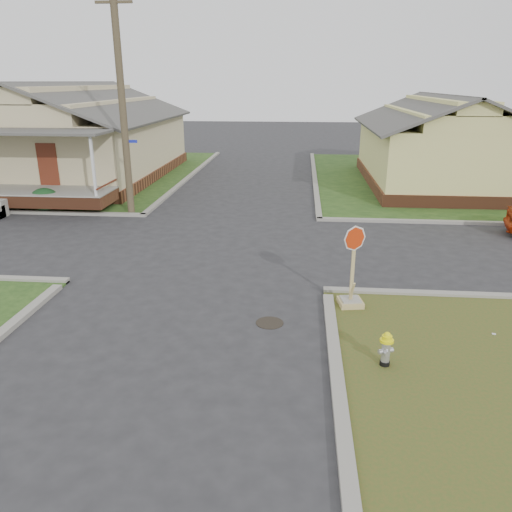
{
  "coord_description": "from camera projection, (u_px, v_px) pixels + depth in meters",
  "views": [
    {
      "loc": [
        2.82,
        -10.81,
        5.27
      ],
      "look_at": [
        1.75,
        1.0,
        1.1
      ],
      "focal_mm": 35.0,
      "sensor_mm": 36.0,
      "label": 1
    }
  ],
  "objects": [
    {
      "name": "ground",
      "position": [
        181.0,
        310.0,
        12.14
      ],
      "size": [
        120.0,
        120.0,
        0.0
      ],
      "primitive_type": "plane",
      "color": "#272729",
      "rests_on": "ground"
    },
    {
      "name": "verge_far_left",
      "position": [
        39.0,
        173.0,
        30.16
      ],
      "size": [
        19.0,
        19.0,
        0.05
      ],
      "primitive_type": "cube",
      "color": "#224117",
      "rests_on": "ground"
    },
    {
      "name": "curbs",
      "position": [
        215.0,
        246.0,
        16.84
      ],
      "size": [
        80.0,
        40.0,
        0.12
      ],
      "primitive_type": null,
      "color": "gray",
      "rests_on": "ground"
    },
    {
      "name": "manhole",
      "position": [
        270.0,
        323.0,
        11.49
      ],
      "size": [
        0.64,
        0.64,
        0.01
      ],
      "primitive_type": "cylinder",
      "color": "black",
      "rests_on": "ground"
    },
    {
      "name": "corner_house",
      "position": [
        73.0,
        138.0,
        27.92
      ],
      "size": [
        10.1,
        15.5,
        5.3
      ],
      "color": "brown",
      "rests_on": "ground"
    },
    {
      "name": "side_house_yellow",
      "position": [
        440.0,
        143.0,
        26.07
      ],
      "size": [
        7.6,
        11.6,
        4.7
      ],
      "color": "brown",
      "rests_on": "ground"
    },
    {
      "name": "utility_pole",
      "position": [
        122.0,
        98.0,
        19.32
      ],
      "size": [
        1.8,
        0.28,
        9.0
      ],
      "color": "#3F3624",
      "rests_on": "ground"
    },
    {
      "name": "fire_hydrant",
      "position": [
        386.0,
        347.0,
        9.57
      ],
      "size": [
        0.27,
        0.27,
        0.71
      ],
      "rotation": [
        0.0,
        0.0,
        0.37
      ],
      "color": "black",
      "rests_on": "ground"
    },
    {
      "name": "stop_sign",
      "position": [
        351.0,
        289.0,
        12.15
      ],
      "size": [
        0.58,
        0.57,
        2.04
      ],
      "rotation": [
        0.0,
        0.0,
        0.17
      ],
      "color": "tan",
      "rests_on": "ground"
    },
    {
      "name": "hedge_right",
      "position": [
        45.0,
        199.0,
        21.02
      ],
      "size": [
        1.34,
        1.1,
        1.02
      ],
      "primitive_type": "ellipsoid",
      "color": "#123316",
      "rests_on": "verge_far_left"
    }
  ]
}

